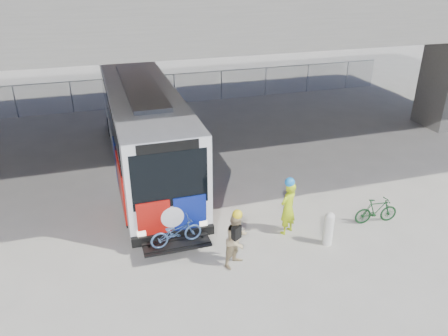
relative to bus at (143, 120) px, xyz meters
name	(u,v)px	position (x,y,z in m)	size (l,w,h in m)	color
ground	(212,196)	(2.00, -3.30, -2.11)	(160.00, 160.00, 0.00)	#9E9991
bus	(143,120)	(0.00, 0.00, 0.00)	(2.67, 12.93, 3.69)	silver
overpass	(182,2)	(2.00, 0.70, 4.43)	(40.00, 16.00, 7.95)	#605E59
chainlink_fence	(158,82)	(2.00, 8.70, -0.69)	(30.00, 0.06, 30.00)	gray
bollard	(329,227)	(4.63, -7.31, -1.50)	(0.30, 0.30, 1.14)	silver
cyclist_hivis	(288,207)	(3.68, -6.34, -1.15)	(0.79, 0.70, 2.00)	#B7D616
cyclist_tan	(237,239)	(1.59, -7.42, -1.25)	(1.02, 0.97, 1.83)	tan
bike_parked	(376,211)	(6.79, -6.68, -1.66)	(0.43, 1.51, 0.91)	#133D1B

